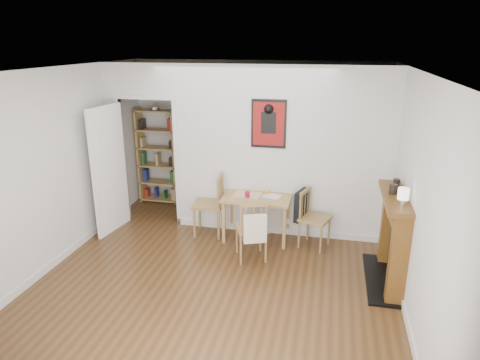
% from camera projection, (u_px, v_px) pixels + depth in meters
% --- Properties ---
extents(ground, '(5.20, 5.20, 0.00)m').
position_uv_depth(ground, '(221.00, 272.00, 5.67)').
color(ground, '#51341A').
rests_on(ground, ground).
extents(room_shell, '(5.20, 5.20, 5.20)m').
position_uv_depth(room_shell, '(249.00, 152.00, 6.49)').
color(room_shell, silver).
rests_on(room_shell, ground).
extents(dining_table, '(1.02, 0.65, 0.69)m').
position_uv_depth(dining_table, '(257.00, 201.00, 6.44)').
color(dining_table, '#A8864E').
rests_on(dining_table, ground).
extents(chair_left, '(0.53, 0.53, 0.98)m').
position_uv_depth(chair_left, '(208.00, 205.00, 6.63)').
color(chair_left, olive).
rests_on(chair_left, ground).
extents(chair_right, '(0.59, 0.55, 0.87)m').
position_uv_depth(chair_right, '(314.00, 218.00, 6.24)').
color(chair_right, olive).
rests_on(chair_right, ground).
extents(chair_front, '(0.58, 0.61, 0.90)m').
position_uv_depth(chair_front, '(251.00, 228.00, 5.89)').
color(chair_front, olive).
rests_on(chair_front, ground).
extents(bookshelf, '(0.74, 0.30, 1.76)m').
position_uv_depth(bookshelf, '(158.00, 157.00, 7.92)').
color(bookshelf, '#A8864E').
rests_on(bookshelf, ground).
extents(fireplace, '(0.45, 1.25, 1.16)m').
position_uv_depth(fireplace, '(394.00, 237.00, 5.27)').
color(fireplace, brown).
rests_on(fireplace, ground).
extents(red_glass, '(0.07, 0.07, 0.09)m').
position_uv_depth(red_glass, '(247.00, 195.00, 6.34)').
color(red_glass, maroon).
rests_on(red_glass, dining_table).
extents(orange_fruit, '(0.08, 0.08, 0.08)m').
position_uv_depth(orange_fruit, '(267.00, 192.00, 6.48)').
color(orange_fruit, orange).
rests_on(orange_fruit, dining_table).
extents(placemat, '(0.44, 0.35, 0.00)m').
position_uv_depth(placemat, '(247.00, 195.00, 6.47)').
color(placemat, beige).
rests_on(placemat, dining_table).
extents(notebook, '(0.31, 0.25, 0.01)m').
position_uv_depth(notebook, '(272.00, 196.00, 6.40)').
color(notebook, silver).
rests_on(notebook, dining_table).
extents(mantel_lamp, '(0.13, 0.13, 0.20)m').
position_uv_depth(mantel_lamp, '(403.00, 195.00, 4.75)').
color(mantel_lamp, silver).
rests_on(mantel_lamp, fireplace).
extents(ceramic_jar_a, '(0.10, 0.10, 0.12)m').
position_uv_depth(ceramic_jar_a, '(393.00, 189.00, 5.14)').
color(ceramic_jar_a, black).
rests_on(ceramic_jar_a, fireplace).
extents(ceramic_jar_b, '(0.08, 0.08, 0.10)m').
position_uv_depth(ceramic_jar_b, '(396.00, 183.00, 5.37)').
color(ceramic_jar_b, black).
rests_on(ceramic_jar_b, fireplace).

